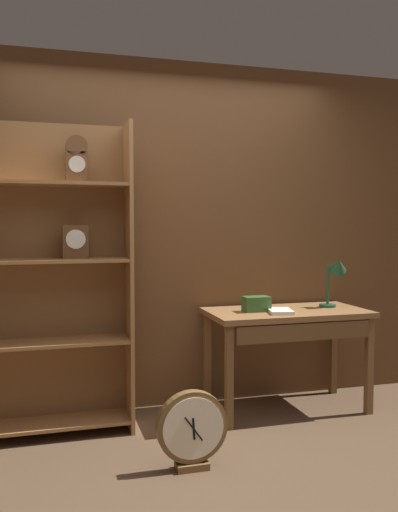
{
  "coord_description": "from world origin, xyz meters",
  "views": [
    {
      "loc": [
        -0.9,
        -2.61,
        1.37
      ],
      "look_at": [
        0.02,
        0.6,
        1.18
      ],
      "focal_mm": 37.68,
      "sensor_mm": 36.0,
      "label": 1
    }
  ],
  "objects_px": {
    "desk_lamp": "(336,272)",
    "toolbox_small": "(256,304)",
    "workbench": "(288,323)",
    "open_repair_manual": "(280,311)",
    "round_clock_large": "(192,429)",
    "bookshelf": "(25,278)"
  },
  "relations": [
    {
      "from": "round_clock_large",
      "to": "workbench",
      "type": "bearing_deg",
      "value": 38.13
    },
    {
      "from": "bookshelf",
      "to": "toolbox_small",
      "type": "bearing_deg",
      "value": -0.03
    },
    {
      "from": "workbench",
      "to": "desk_lamp",
      "type": "distance_m",
      "value": 0.55
    },
    {
      "from": "toolbox_small",
      "to": "open_repair_manual",
      "type": "xyz_separation_m",
      "value": [
        0.14,
        -0.11,
        -0.04
      ]
    },
    {
      "from": "toolbox_small",
      "to": "desk_lamp",
      "type": "bearing_deg",
      "value": 1.18
    },
    {
      "from": "bookshelf",
      "to": "workbench",
      "type": "relative_size",
      "value": 1.74
    },
    {
      "from": "desk_lamp",
      "to": "open_repair_manual",
      "type": "height_order",
      "value": "desk_lamp"
    },
    {
      "from": "bookshelf",
      "to": "toolbox_small",
      "type": "height_order",
      "value": "bookshelf"
    },
    {
      "from": "toolbox_small",
      "to": "round_clock_large",
      "type": "height_order",
      "value": "toolbox_small"
    },
    {
      "from": "desk_lamp",
      "to": "open_repair_manual",
      "type": "relative_size",
      "value": 1.84
    },
    {
      "from": "bookshelf",
      "to": "workbench",
      "type": "xyz_separation_m",
      "value": [
        1.84,
        -0.03,
        -0.39
      ]
    },
    {
      "from": "bookshelf",
      "to": "desk_lamp",
      "type": "distance_m",
      "value": 2.26
    },
    {
      "from": "desk_lamp",
      "to": "toolbox_small",
      "type": "bearing_deg",
      "value": -178.82
    },
    {
      "from": "round_clock_large",
      "to": "toolbox_small",
      "type": "bearing_deg",
      "value": 47.63
    },
    {
      "from": "toolbox_small",
      "to": "open_repair_manual",
      "type": "distance_m",
      "value": 0.18
    },
    {
      "from": "desk_lamp",
      "to": "toolbox_small",
      "type": "relative_size",
      "value": 2.14
    },
    {
      "from": "bookshelf",
      "to": "round_clock_large",
      "type": "bearing_deg",
      "value": -39.96
    },
    {
      "from": "bookshelf",
      "to": "open_repair_manual",
      "type": "height_order",
      "value": "bookshelf"
    },
    {
      "from": "desk_lamp",
      "to": "toolbox_small",
      "type": "height_order",
      "value": "desk_lamp"
    },
    {
      "from": "toolbox_small",
      "to": "open_repair_manual",
      "type": "height_order",
      "value": "toolbox_small"
    },
    {
      "from": "round_clock_large",
      "to": "open_repair_manual",
      "type": "bearing_deg",
      "value": 38.02
    },
    {
      "from": "workbench",
      "to": "toolbox_small",
      "type": "bearing_deg",
      "value": 173.9
    }
  ]
}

